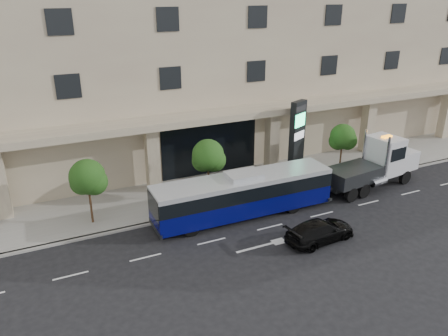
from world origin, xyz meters
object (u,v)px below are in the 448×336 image
at_px(tow_truck, 376,165).
at_px(black_sedan, 320,231).
at_px(city_bus, 243,194).
at_px(signage_pylon, 297,139).

distance_m(tow_truck, black_sedan, 9.80).
bearing_deg(city_bus, tow_truck, 0.83).
bearing_deg(black_sedan, signage_pylon, -30.34).
distance_m(city_bus, black_sedan, 5.50).
distance_m(city_bus, signage_pylon, 7.93).
xyz_separation_m(city_bus, signage_pylon, (6.67, 3.96, 1.66)).
relative_size(black_sedan, signage_pylon, 0.74).
height_order(city_bus, tow_truck, tow_truck).
xyz_separation_m(tow_truck, black_sedan, (-8.50, -4.75, -1.09)).
relative_size(tow_truck, black_sedan, 2.08).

